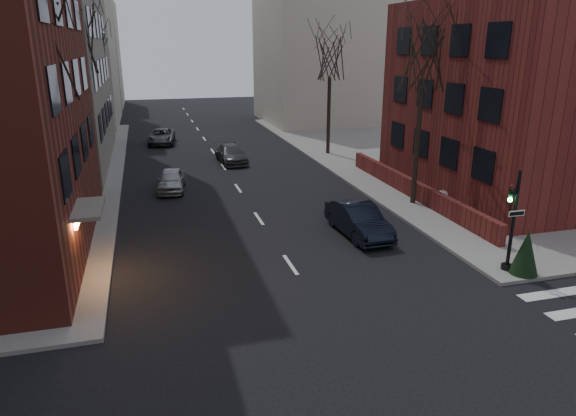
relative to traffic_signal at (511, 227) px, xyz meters
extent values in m
cube|color=gray|center=(21.06, 21.01, -1.83)|extent=(44.00, 44.00, 0.15)
cube|color=maroon|center=(8.56, 10.01, 3.59)|extent=(12.00, 14.00, 11.00)
cube|color=maroon|center=(1.36, 10.01, -1.26)|extent=(0.35, 16.00, 1.00)
cube|color=#BEB5A1|center=(-22.94, 46.01, 7.09)|extent=(14.00, 16.00, 18.00)
cube|color=#BEB5A1|center=(7.06, 41.01, 6.09)|extent=(14.00, 14.00, 16.00)
cube|color=#BEB5A1|center=(-20.94, 63.01, 5.09)|extent=(10.00, 12.00, 14.00)
cylinder|color=black|center=(0.06, 0.01, 0.24)|extent=(0.14, 0.14, 4.00)
cylinder|color=black|center=(0.06, 0.01, -1.66)|extent=(0.44, 0.44, 0.20)
imported|color=black|center=(-0.19, 0.01, 1.09)|extent=(0.16, 0.20, 1.00)
sphere|color=#19FF4C|center=(-0.26, -0.04, 1.14)|extent=(0.18, 0.18, 0.18)
cube|color=white|center=(0.06, -0.11, 0.59)|extent=(0.70, 0.03, 0.22)
cylinder|color=#2D231C|center=(-16.74, 5.01, 1.57)|extent=(0.28, 0.28, 6.65)
cylinder|color=#2D231C|center=(-16.74, 17.01, 1.74)|extent=(0.28, 0.28, 7.00)
cylinder|color=#2D231C|center=(-16.74, 31.01, 1.39)|extent=(0.28, 0.28, 6.30)
cylinder|color=#2D231C|center=(0.86, 9.01, 1.39)|extent=(0.28, 0.28, 6.30)
cylinder|color=#2D231C|center=(0.86, 23.01, 1.22)|extent=(0.28, 0.28, 5.95)
cylinder|color=black|center=(-16.14, 13.01, 1.24)|extent=(0.12, 0.12, 6.00)
sphere|color=#FFA54C|center=(-16.14, 13.01, 4.34)|extent=(0.36, 0.36, 0.36)
cylinder|color=black|center=(-16.14, 33.01, 1.24)|extent=(0.12, 0.12, 6.00)
sphere|color=#FFA54C|center=(-16.14, 33.01, 4.34)|extent=(0.36, 0.36, 0.36)
imported|color=black|center=(-3.94, 5.45, -1.15)|extent=(1.84, 4.66, 1.51)
imported|color=#9FA0A5|center=(-11.94, 15.62, -1.25)|extent=(2.01, 4.03, 1.32)
imported|color=#3A393E|center=(-7.14, 22.27, -1.26)|extent=(2.07, 4.59, 1.30)
imported|color=#3E3E43|center=(-11.88, 31.47, -1.25)|extent=(2.71, 4.94, 1.31)
cube|color=white|center=(2.03, 7.86, -1.32)|extent=(0.44, 0.58, 0.87)
cone|color=black|center=(0.42, -0.49, -0.88)|extent=(1.37, 1.37, 1.76)
camera|label=1|loc=(-13.18, -15.49, 6.73)|focal=32.00mm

